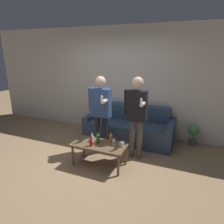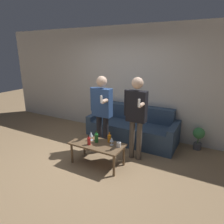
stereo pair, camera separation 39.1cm
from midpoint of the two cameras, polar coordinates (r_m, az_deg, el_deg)
name	(u,v)px [view 1 (the left image)]	position (r m, az deg, el deg)	size (l,w,h in m)	color
ground_plane	(84,167)	(3.95, -10.81, -15.36)	(16.00, 16.00, 0.00)	#997A56
wall_back	(121,82)	(5.15, 0.50, 8.66)	(8.00, 0.06, 2.70)	silver
couch	(129,128)	(4.89, 2.68, -4.57)	(2.10, 0.85, 0.82)	#334760
coffee_table	(99,147)	(3.81, -6.68, -9.84)	(1.02, 0.50, 0.44)	brown
bottle_orange	(111,138)	(3.81, -3.29, -7.54)	(0.07, 0.07, 0.20)	orange
bottle_green	(91,142)	(3.71, -9.08, -8.51)	(0.06, 0.06, 0.19)	#B21E1E
bottle_dark	(98,138)	(3.79, -7.02, -7.56)	(0.07, 0.07, 0.23)	#23752D
wine_glass_near	(114,140)	(3.68, -2.50, -7.96)	(0.08, 0.08, 0.15)	silver
wine_glass_far	(92,135)	(3.86, -8.68, -6.58)	(0.08, 0.08, 0.18)	silver
cup_on_table	(122,144)	(3.64, -0.37, -9.28)	(0.08, 0.08, 0.09)	white
person_standing_left	(101,108)	(4.15, -5.98, 0.97)	(0.49, 0.42, 1.62)	#232328
person_standing_right	(136,111)	(3.85, 4.11, 0.17)	(0.45, 0.42, 1.65)	brown
potted_plant	(193,132)	(4.86, 20.10, -5.56)	(0.25, 0.25, 0.51)	#4C4C51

